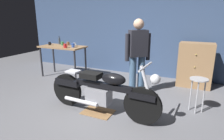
% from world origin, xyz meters
% --- Properties ---
extents(ground_plane, '(12.00, 12.00, 0.00)m').
position_xyz_m(ground_plane, '(0.00, 0.00, 0.00)').
color(ground_plane, slate).
extents(back_wall, '(8.00, 0.12, 3.10)m').
position_xyz_m(back_wall, '(0.00, 2.80, 1.55)').
color(back_wall, '#384C70').
rests_on(back_wall, ground_plane).
extents(workbench, '(1.30, 0.64, 0.90)m').
position_xyz_m(workbench, '(-1.92, 1.58, 0.79)').
color(workbench, '#99724C').
rests_on(workbench, ground_plane).
extents(motorcycle, '(2.19, 0.60, 1.00)m').
position_xyz_m(motorcycle, '(0.13, 0.06, 0.45)').
color(motorcycle, black).
rests_on(motorcycle, ground_plane).
extents(person_standing, '(0.46, 0.41, 1.67)m').
position_xyz_m(person_standing, '(0.42, 1.18, 0.93)').
color(person_standing, '#446385').
rests_on(person_standing, ground_plane).
extents(shop_stool, '(0.32, 0.32, 0.64)m').
position_xyz_m(shop_stool, '(1.68, 0.87, 0.50)').
color(shop_stool, '#B2B2B7').
rests_on(shop_stool, ground_plane).
extents(wooden_dresser, '(0.80, 0.47, 1.10)m').
position_xyz_m(wooden_dresser, '(1.56, 2.30, 0.55)').
color(wooden_dresser, '#99724C').
rests_on(wooden_dresser, ground_plane).
extents(drip_tray, '(0.56, 0.40, 0.01)m').
position_xyz_m(drip_tray, '(0.05, 0.06, 0.01)').
color(drip_tray, olive).
rests_on(drip_tray, ground_plane).
extents(mug_blue_enamel, '(0.12, 0.08, 0.11)m').
position_xyz_m(mug_blue_enamel, '(-1.50, 1.51, 0.96)').
color(mug_blue_enamel, '#2D51AD').
rests_on(mug_blue_enamel, workbench).
extents(mug_brown_stoneware, '(0.12, 0.08, 0.10)m').
position_xyz_m(mug_brown_stoneware, '(-1.88, 1.78, 0.95)').
color(mug_brown_stoneware, brown).
rests_on(mug_brown_stoneware, workbench).
extents(mug_black_matte, '(0.11, 0.07, 0.09)m').
position_xyz_m(mug_black_matte, '(-2.39, 1.58, 0.94)').
color(mug_black_matte, black).
rests_on(mug_black_matte, workbench).
extents(mug_red_diner, '(0.13, 0.09, 0.11)m').
position_xyz_m(mug_red_diner, '(-1.63, 1.34, 0.96)').
color(mug_red_diner, red).
rests_on(mug_red_diner, workbench).
extents(mug_green_speckled, '(0.12, 0.09, 0.10)m').
position_xyz_m(mug_green_speckled, '(-2.02, 1.70, 0.95)').
color(mug_green_speckled, '#3D7F4C').
rests_on(mug_green_speckled, workbench).
extents(mug_white_ceramic, '(0.11, 0.08, 0.09)m').
position_xyz_m(mug_white_ceramic, '(-1.61, 1.71, 0.94)').
color(mug_white_ceramic, white).
rests_on(mug_white_ceramic, workbench).
extents(bottle, '(0.06, 0.06, 0.24)m').
position_xyz_m(bottle, '(-2.23, 1.83, 1.00)').
color(bottle, '#3F4C59').
rests_on(bottle, workbench).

